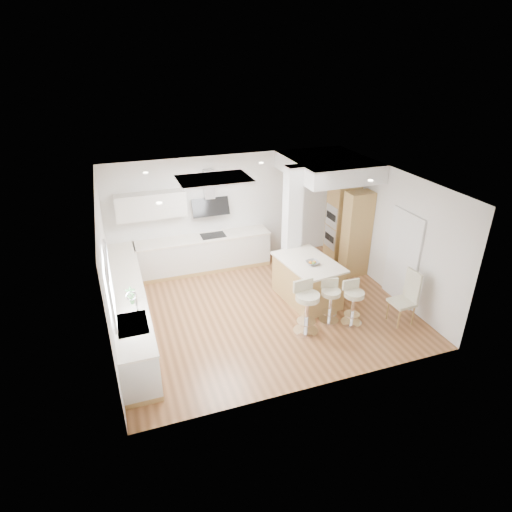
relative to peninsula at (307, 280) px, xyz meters
name	(u,v)px	position (x,y,z in m)	size (l,w,h in m)	color
ground	(262,309)	(-1.07, -0.06, -0.48)	(6.00, 6.00, 0.00)	#935E36
ceiling	(262,309)	(-1.07, -0.06, -0.48)	(6.00, 5.00, 0.02)	white
wall_back	(229,210)	(-1.07, 2.44, 0.92)	(6.00, 0.04, 2.80)	silver
wall_left	(107,274)	(-4.07, -0.06, 0.92)	(0.04, 5.00, 2.80)	silver
wall_right	(389,231)	(1.93, -0.06, 0.92)	(0.04, 5.00, 2.80)	silver
skylight	(214,180)	(-1.86, 0.54, 2.29)	(4.10, 2.10, 0.06)	silver
window_left	(109,282)	(-4.02, -0.96, 1.22)	(0.06, 1.28, 1.07)	white
doorway_right	(403,259)	(1.91, -0.66, 0.52)	(0.05, 1.00, 2.10)	#403832
counter_left	(130,308)	(-3.77, 0.17, -0.02)	(0.63, 4.50, 1.35)	tan
counter_back	(197,245)	(-1.98, 2.16, 0.22)	(3.62, 0.63, 2.50)	tan
pillar	(292,227)	(-0.02, 0.89, 0.92)	(0.35, 0.35, 2.80)	silver
soffit	(328,166)	(1.03, 1.34, 2.12)	(1.78, 2.20, 0.40)	white
oven_column	(347,228)	(1.61, 1.17, 0.57)	(0.63, 1.21, 2.10)	tan
peninsula	(307,280)	(0.00, 0.00, 0.00)	(1.23, 1.68, 1.02)	tan
bar_stool_a	(306,305)	(-0.54, -1.09, 0.13)	(0.55, 0.55, 1.09)	white
bar_stool_b	(330,299)	(0.08, -0.90, 0.03)	(0.49, 0.49, 0.91)	white
bar_stool_c	(353,301)	(0.46, -1.13, 0.05)	(0.42, 0.42, 0.93)	white
dining_chair	(407,295)	(1.52, -1.43, 0.13)	(0.46, 0.46, 1.14)	beige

